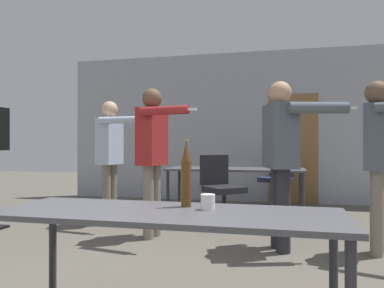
# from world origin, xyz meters

# --- Properties ---
(back_wall) EXTENTS (6.77, 0.12, 2.89)m
(back_wall) POSITION_xyz_m (0.02, 5.80, 1.44)
(back_wall) COLOR #A3A8B2
(back_wall) RESTS_ON ground_plane
(conference_table_near) EXTENTS (1.93, 0.67, 0.72)m
(conference_table_near) POSITION_xyz_m (0.27, 0.49, 0.65)
(conference_table_near) COLOR #4C4C51
(conference_table_near) RESTS_ON ground_plane
(conference_table_far) EXTENTS (2.15, 0.80, 0.72)m
(conference_table_far) POSITION_xyz_m (0.17, 4.43, 0.66)
(conference_table_far) COLOR #4C4C51
(conference_table_far) RESTS_ON ground_plane
(person_near_casual) EXTENTS (0.77, 0.69, 1.76)m
(person_near_casual) POSITION_xyz_m (-0.58, 2.67, 1.07)
(person_near_casual) COLOR slate
(person_near_casual) RESTS_ON ground_plane
(person_center_tall) EXTENTS (0.75, 0.63, 1.70)m
(person_center_tall) POSITION_xyz_m (-1.42, 3.28, 1.04)
(person_center_tall) COLOR slate
(person_center_tall) RESTS_ON ground_plane
(person_right_polo) EXTENTS (0.73, 0.71, 1.73)m
(person_right_polo) POSITION_xyz_m (1.83, 2.54, 1.06)
(person_right_polo) COLOR slate
(person_right_polo) RESTS_ON ground_plane
(person_far_watching) EXTENTS (0.92, 0.67, 1.75)m
(person_far_watching) POSITION_xyz_m (0.89, 2.49, 1.05)
(person_far_watching) COLOR #28282D
(person_far_watching) RESTS_ON ground_plane
(office_chair_side_rolled) EXTENTS (0.68, 0.69, 0.95)m
(office_chair_side_rolled) POSITION_xyz_m (0.08, 3.57, 0.45)
(office_chair_side_rolled) COLOR black
(office_chair_side_rolled) RESTS_ON ground_plane
(office_chair_mid_tucked) EXTENTS (0.62, 0.66, 0.96)m
(office_chair_mid_tucked) POSITION_xyz_m (0.81, 5.18, 0.45)
(office_chair_mid_tucked) COLOR black
(office_chair_mid_tucked) RESTS_ON ground_plane
(beer_bottle) EXTENTS (0.06, 0.06, 0.40)m
(beer_bottle) POSITION_xyz_m (0.34, 0.65, 0.91)
(beer_bottle) COLOR #563314
(beer_bottle) RESTS_ON conference_table_near
(drink_cup) EXTENTS (0.08, 0.08, 0.09)m
(drink_cup) POSITION_xyz_m (0.48, 0.58, 0.76)
(drink_cup) COLOR silver
(drink_cup) RESTS_ON conference_table_near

